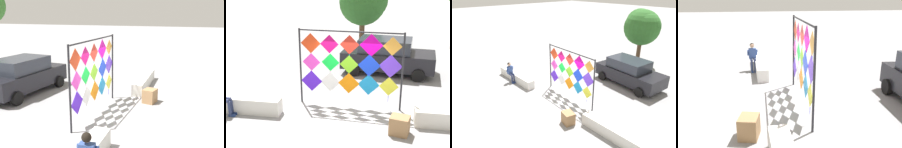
{
  "view_description": "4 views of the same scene",
  "coord_description": "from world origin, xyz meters",
  "views": [
    {
      "loc": [
        -9.22,
        -2.85,
        3.96
      ],
      "look_at": [
        -0.26,
        -0.02,
        1.7
      ],
      "focal_mm": 42.4,
      "sensor_mm": 36.0,
      "label": 1
    },
    {
      "loc": [
        1.27,
        -9.86,
        4.98
      ],
      "look_at": [
        -0.39,
        0.46,
        1.38
      ],
      "focal_mm": 48.51,
      "sensor_mm": 36.0,
      "label": 2
    },
    {
      "loc": [
        7.99,
        -7.01,
        6.34
      ],
      "look_at": [
        -0.35,
        0.64,
        1.46
      ],
      "focal_mm": 33.27,
      "sensor_mm": 36.0,
      "label": 3
    },
    {
      "loc": [
        7.55,
        -1.05,
        3.6
      ],
      "look_at": [
        0.16,
        0.34,
        1.17
      ],
      "focal_mm": 37.97,
      "sensor_mm": 36.0,
      "label": 4
    }
  ],
  "objects": [
    {
      "name": "ground",
      "position": [
        0.0,
        0.0,
        0.0
      ],
      "size": [
        120.0,
        120.0,
        0.0
      ],
      "primitive_type": "plane",
      "color": "gray"
    },
    {
      "name": "plaza_ledge_left",
      "position": [
        -4.26,
        -0.39,
        0.29
      ],
      "size": [
        3.79,
        0.5,
        0.58
      ],
      "primitive_type": "cube",
      "color": "silver",
      "rests_on": "ground"
    },
    {
      "name": "kite_display_rack",
      "position": [
        0.02,
        0.76,
        1.75
      ],
      "size": [
        3.91,
        0.3,
        2.95
      ],
      "color": "#232328",
      "rests_on": "ground"
    },
    {
      "name": "seated_vendor",
      "position": [
        -4.34,
        -0.76,
        0.83
      ],
      "size": [
        0.64,
        0.53,
        1.43
      ],
      "color": "navy",
      "rests_on": "ground"
    },
    {
      "name": "cardboard_box_large",
      "position": [
        1.85,
        -1.1,
        0.3
      ],
      "size": [
        0.7,
        0.64,
        0.61
      ],
      "primitive_type": "cube",
      "rotation": [
        0.0,
        0.0,
        -0.25
      ],
      "color": "#9E754C",
      "rests_on": "ground"
    }
  ]
}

